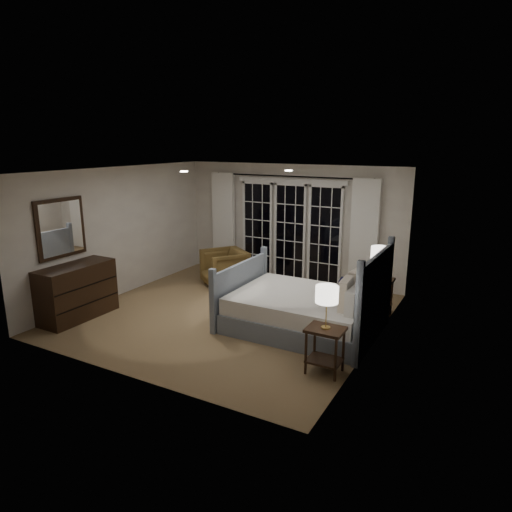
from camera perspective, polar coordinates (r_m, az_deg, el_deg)
The scene contains 20 objects.
floor at distance 8.13m, azimuth -3.18°, elevation -7.27°, with size 5.00×5.00×0.00m, color olive.
ceiling at distance 7.58m, azimuth -3.44°, elevation 10.61°, with size 5.00×5.00×0.00m, color white.
wall_left at distance 9.30m, azimuth -16.51°, elevation 2.95°, with size 0.02×5.00×2.50m, color silver.
wall_right at distance 6.81m, azimuth 14.86°, elevation -0.94°, with size 0.02×5.00×2.50m, color silver.
wall_back at distance 9.92m, azimuth 4.37°, elevation 4.18°, with size 5.00×0.02×2.50m, color silver.
wall_front at distance 5.86m, azimuth -16.36°, elevation -3.48°, with size 5.00×0.02×2.50m, color silver.
french_doors at distance 9.92m, azimuth 4.25°, elevation 3.23°, with size 2.50×0.04×2.20m.
curtain_rod at distance 9.71m, azimuth 4.23°, elevation 9.91°, with size 0.03×0.03×3.50m, color black.
curtain_left at distance 10.61m, azimuth -4.07°, elevation 4.30°, with size 0.55×0.10×2.25m, color white.
curtain_right at distance 9.28m, azimuth 13.36°, elevation 2.50°, with size 0.55×0.10×2.25m, color white.
downlight_a at distance 7.73m, azimuth 4.10°, elevation 10.59°, with size 0.12×0.12×0.01m, color white.
downlight_b at distance 7.59m, azimuth -8.98°, elevation 10.40°, with size 0.12×0.12×0.01m, color white.
bed at distance 7.42m, azimuth 6.24°, elevation -6.64°, with size 2.36×1.70×1.38m.
nightstand_left at distance 6.11m, azimuth 8.62°, elevation -10.77°, with size 0.48×0.38×0.63m.
nightstand_right at distance 8.18m, azimuth 14.89°, elevation -4.29°, with size 0.52×0.42×0.67m.
lamp_left at distance 5.86m, azimuth 8.86°, elevation -4.83°, with size 0.29×0.29×0.57m.
lamp_right at distance 7.99m, azimuth 15.19°, elevation 0.33°, with size 0.29×0.29×0.57m.
armchair at distance 9.55m, azimuth -3.95°, elevation -1.52°, with size 0.83×0.85×0.78m, color brown.
dresser at distance 8.40m, azimuth -21.49°, elevation -4.15°, with size 0.56×1.33×0.94m.
mirror at distance 8.33m, azimuth -23.21°, elevation 3.22°, with size 0.05×0.85×1.00m.
Camera 1 is at (4.02, -6.41, 2.98)m, focal length 32.00 mm.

